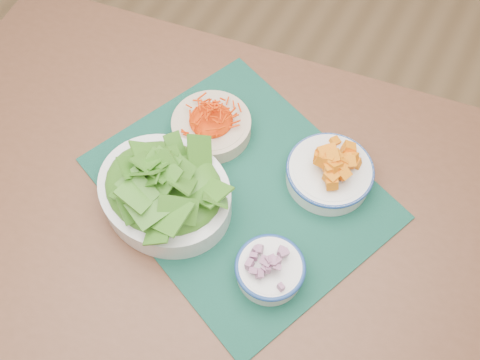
# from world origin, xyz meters

# --- Properties ---
(ground) EXTENTS (4.00, 4.00, 0.00)m
(ground) POSITION_xyz_m (0.00, 0.00, 0.00)
(ground) COLOR #A37A4F
(ground) RESTS_ON ground
(table) EXTENTS (1.40, 1.03, 0.75)m
(table) POSITION_xyz_m (-0.02, -0.29, 0.66)
(table) COLOR brown
(table) RESTS_ON ground
(placemat) EXTENTS (0.69, 0.63, 0.00)m
(placemat) POSITION_xyz_m (0.07, -0.23, 0.75)
(placemat) COLOR #0A2E24
(placemat) RESTS_ON table
(carrot_bowl) EXTENTS (0.19, 0.19, 0.07)m
(carrot_bowl) POSITION_xyz_m (-0.06, -0.14, 0.78)
(carrot_bowl) COLOR beige
(carrot_bowl) RESTS_ON placemat
(squash_bowl) EXTENTS (0.21, 0.21, 0.09)m
(squash_bowl) POSITION_xyz_m (0.22, -0.13, 0.79)
(squash_bowl) COLOR white
(squash_bowl) RESTS_ON placemat
(lettuce_bowl) EXTENTS (0.32, 0.28, 0.12)m
(lettuce_bowl) POSITION_xyz_m (-0.05, -0.33, 0.81)
(lettuce_bowl) COLOR silver
(lettuce_bowl) RESTS_ON placemat
(onion_bowl) EXTENTS (0.13, 0.13, 0.07)m
(onion_bowl) POSITION_xyz_m (0.20, -0.37, 0.79)
(onion_bowl) COLOR white
(onion_bowl) RESTS_ON placemat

